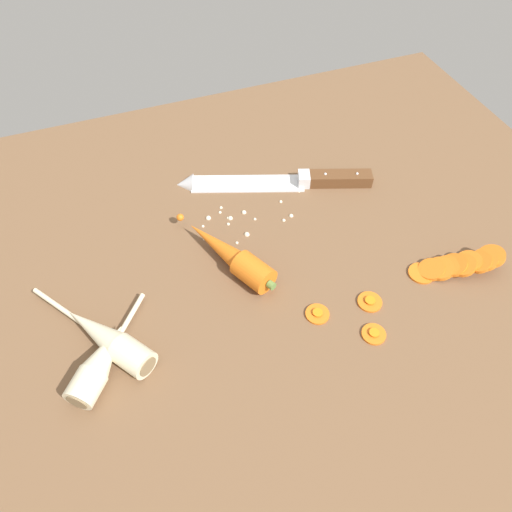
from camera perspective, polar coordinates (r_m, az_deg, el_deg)
name	(u,v)px	position (r cm, az deg, el deg)	size (l,w,h in cm)	color
ground_plane	(252,261)	(78.70, -0.50, -0.57)	(120.00, 90.00, 4.00)	brown
chefs_knife	(271,181)	(87.97, 1.80, 8.72)	(33.84, 14.74, 4.18)	silver
whole_carrot	(231,255)	(74.24, -2.98, 0.11)	(11.16, 19.12, 4.20)	orange
parsnip_front	(107,339)	(68.92, -16.97, -9.20)	(14.79, 19.59, 4.00)	beige
parsnip_mid_left	(100,362)	(67.39, -17.73, -11.74)	(12.68, 15.13, 4.00)	beige
carrot_slice_stack	(457,265)	(79.85, 22.45, -0.96)	(14.14, 6.24, 4.17)	orange
carrot_slice_stray_near	(374,333)	(70.20, 13.60, -8.78)	(3.39, 3.39, 0.70)	orange
carrot_slice_stray_mid	(317,313)	(70.55, 7.19, -6.66)	(3.45, 3.45, 0.70)	orange
carrot_slice_stray_far	(370,301)	(73.06, 13.16, -5.16)	(3.59, 3.59, 0.70)	orange
mince_crumbs	(239,221)	(81.31, -2.04, 4.08)	(19.30, 9.08, 0.90)	beige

